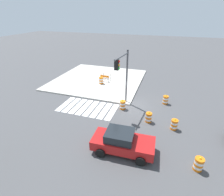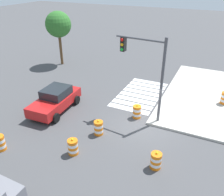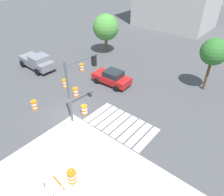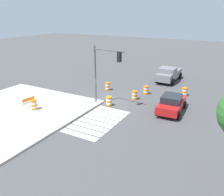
% 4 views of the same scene
% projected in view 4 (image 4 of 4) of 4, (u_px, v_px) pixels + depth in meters
% --- Properties ---
extents(ground_plane, '(120.00, 120.00, 0.00)m').
position_uv_depth(ground_plane, '(104.00, 102.00, 23.47)').
color(ground_plane, '#474749').
extents(sidewalk_corner, '(12.00, 12.00, 0.15)m').
position_uv_depth(sidewalk_corner, '(14.00, 111.00, 21.26)').
color(sidewalk_corner, '#BCB7AD').
rests_on(sidewalk_corner, ground).
extents(crosswalk_stripes, '(5.85, 3.20, 0.02)m').
position_uv_depth(crosswalk_stripes, '(98.00, 121.00, 19.37)').
color(crosswalk_stripes, silver).
rests_on(crosswalk_stripes, ground).
extents(sports_car, '(4.38, 2.30, 1.63)m').
position_uv_depth(sports_car, '(172.00, 103.00, 20.96)').
color(sports_car, red).
rests_on(sports_car, ground).
extents(pickup_truck, '(5.18, 2.42, 1.92)m').
position_uv_depth(pickup_truck, '(168.00, 74.00, 30.08)').
color(pickup_truck, slate).
rests_on(pickup_truck, ground).
extents(traffic_barrel_near_corner, '(0.56, 0.56, 1.02)m').
position_uv_depth(traffic_barrel_near_corner, '(135.00, 95.00, 24.07)').
color(traffic_barrel_near_corner, orange).
rests_on(traffic_barrel_near_corner, ground).
extents(traffic_barrel_crosswalk_end, '(0.56, 0.56, 1.02)m').
position_uv_depth(traffic_barrel_crosswalk_end, '(108.00, 86.00, 26.92)').
color(traffic_barrel_crosswalk_end, orange).
rests_on(traffic_barrel_crosswalk_end, ground).
extents(traffic_barrel_median_near, '(0.56, 0.56, 1.02)m').
position_uv_depth(traffic_barrel_median_near, '(185.00, 92.00, 25.08)').
color(traffic_barrel_median_near, orange).
rests_on(traffic_barrel_median_near, ground).
extents(traffic_barrel_median_far, '(0.56, 0.56, 1.02)m').
position_uv_depth(traffic_barrel_median_far, '(109.00, 101.00, 22.45)').
color(traffic_barrel_median_far, orange).
rests_on(traffic_barrel_median_far, ground).
extents(traffic_barrel_far_curb, '(0.56, 0.56, 1.02)m').
position_uv_depth(traffic_barrel_far_curb, '(146.00, 90.00, 25.66)').
color(traffic_barrel_far_curb, orange).
rests_on(traffic_barrel_far_curb, ground).
extents(traffic_barrel_on_sidewalk, '(0.56, 0.56, 1.02)m').
position_uv_depth(traffic_barrel_on_sidewalk, '(34.00, 105.00, 21.20)').
color(traffic_barrel_on_sidewalk, orange).
rests_on(traffic_barrel_on_sidewalk, sidewalk_corner).
extents(construction_barricade, '(1.31, 0.90, 1.00)m').
position_uv_depth(construction_barricade, '(28.00, 101.00, 21.79)').
color(construction_barricade, silver).
rests_on(construction_barricade, sidewalk_corner).
extents(traffic_light_pole, '(0.56, 3.28, 5.50)m').
position_uv_depth(traffic_light_pole, '(105.00, 66.00, 21.29)').
color(traffic_light_pole, '#4C4C51').
rests_on(traffic_light_pole, sidewalk_corner).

